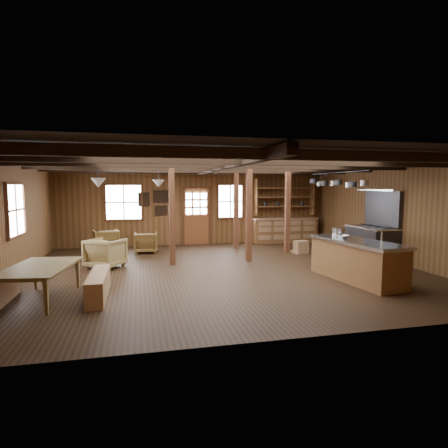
{
  "coord_description": "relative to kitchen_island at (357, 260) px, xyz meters",
  "views": [
    {
      "loc": [
        -2.09,
        -9.28,
        2.16
      ],
      "look_at": [
        0.2,
        0.7,
        1.13
      ],
      "focal_mm": 30.0,
      "sensor_mm": 36.0,
      "label": 1
    }
  ],
  "objects": [
    {
      "name": "dining_table",
      "position": [
        -6.67,
        -0.05,
        -0.14
      ],
      "size": [
        1.32,
        2.03,
        0.67
      ],
      "primitive_type": "imported",
      "rotation": [
        0.0,
        0.0,
        1.43
      ],
      "color": "olive",
      "rests_on": "floor"
    },
    {
      "name": "bowl",
      "position": [
        -0.12,
        0.41,
        0.5
      ],
      "size": [
        0.33,
        0.33,
        0.07
      ],
      "primitive_type": "imported",
      "rotation": [
        0.0,
        0.0,
        0.26
      ],
      "color": "silver",
      "rests_on": "kitchen_island"
    },
    {
      "name": "pot_rack",
      "position": [
        0.56,
        2.1,
        1.8
      ],
      "size": [
        0.36,
        3.0,
        0.44
      ],
      "color": "#2C2C2E",
      "rests_on": "ceiling"
    },
    {
      "name": "back_door",
      "position": [
        -2.77,
        6.17,
        0.4
      ],
      "size": [
        1.02,
        0.08,
        2.15
      ],
      "color": "brown",
      "rests_on": "floor"
    },
    {
      "name": "armchair_b",
      "position": [
        -4.64,
        4.8,
        -0.14
      ],
      "size": [
        0.76,
        0.78,
        0.67
      ],
      "primitive_type": "imported",
      "rotation": [
        0.0,
        0.0,
        3.08
      ],
      "color": "brown",
      "rests_on": "floor"
    },
    {
      "name": "window_back_right",
      "position": [
        -1.47,
        6.18,
        1.12
      ],
      "size": [
        1.02,
        0.06,
        1.32
      ],
      "color": "white",
      "rests_on": "wall_back"
    },
    {
      "name": "counter_pot",
      "position": [
        0.03,
        0.86,
        0.56
      ],
      "size": [
        0.31,
        0.31,
        0.19
      ],
      "primitive_type": "cylinder",
      "color": "silver",
      "rests_on": "kitchen_island"
    },
    {
      "name": "notice_boards",
      "position": [
        -4.27,
        6.17,
        1.16
      ],
      "size": [
        1.08,
        0.03,
        0.9
      ],
      "color": "beige",
      "rests_on": "wall_back"
    },
    {
      "name": "back_counter",
      "position": [
        0.63,
        5.92,
        0.12
      ],
      "size": [
        2.55,
        0.6,
        2.45
      ],
      "color": "brown",
      "rests_on": "floor"
    },
    {
      "name": "kitchen_island",
      "position": [
        0.0,
        0.0,
        0.0
      ],
      "size": [
        1.22,
        2.6,
        1.2
      ],
      "rotation": [
        0.0,
        0.0,
        0.14
      ],
      "color": "brown",
      "rests_on": "floor"
    },
    {
      "name": "room",
      "position": [
        -2.77,
        1.72,
        0.92
      ],
      "size": [
        10.04,
        9.04,
        2.84
      ],
      "color": "black",
      "rests_on": "ground"
    },
    {
      "name": "armchair_a",
      "position": [
        -5.94,
        5.35,
        -0.11
      ],
      "size": [
        0.94,
        0.96,
        0.73
      ],
      "primitive_type": "imported",
      "rotation": [
        0.0,
        0.0,
        3.36
      ],
      "color": "brown",
      "rests_on": "floor"
    },
    {
      "name": "timber_posts",
      "position": [
        -2.25,
        3.8,
        0.92
      ],
      "size": [
        3.95,
        2.35,
        2.8
      ],
      "color": "#4C2815",
      "rests_on": "floor"
    },
    {
      "name": "commercial_range",
      "position": [
        1.88,
        2.11,
        0.18
      ],
      "size": [
        0.86,
        1.69,
        2.08
      ],
      "color": "#2C2C2E",
      "rests_on": "floor"
    },
    {
      "name": "pendant_lamps",
      "position": [
        -5.02,
        2.72,
        1.77
      ],
      "size": [
        1.86,
        2.36,
        0.66
      ],
      "color": "#2C2C2E",
      "rests_on": "ceiling"
    },
    {
      "name": "window_left",
      "position": [
        -7.73,
        2.22,
        1.12
      ],
      "size": [
        0.14,
        1.24,
        1.32
      ],
      "color": "white",
      "rests_on": "wall_back"
    },
    {
      "name": "armchair_c",
      "position": [
        -5.74,
        2.72,
        -0.08
      ],
      "size": [
        1.17,
        1.17,
        0.79
      ],
      "primitive_type": "imported",
      "rotation": [
        0.0,
        0.0,
        2.6
      ],
      "color": "olive",
      "rests_on": "floor"
    },
    {
      "name": "window_back_left",
      "position": [
        -5.37,
        6.18,
        1.12
      ],
      "size": [
        1.32,
        0.06,
        1.32
      ],
      "color": "white",
      "rests_on": "wall_back"
    },
    {
      "name": "ceiling_joists",
      "position": [
        -2.77,
        1.9,
        2.2
      ],
      "size": [
        9.8,
        8.82,
        0.18
      ],
      "color": "black",
      "rests_on": "ceiling"
    },
    {
      "name": "bench_aisle",
      "position": [
        -5.66,
        -0.05,
        -0.24
      ],
      "size": [
        0.32,
        1.73,
        0.48
      ],
      "primitive_type": "cube",
      "color": "#9B6D46",
      "rests_on": "floor"
    },
    {
      "name": "step_stool",
      "position": [
        0.23,
        3.52,
        -0.27
      ],
      "size": [
        0.51,
        0.4,
        0.42
      ],
      "primitive_type": "cube",
      "rotation": [
        0.0,
        0.0,
        0.15
      ],
      "color": "#9B6D46",
      "rests_on": "floor"
    }
  ]
}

